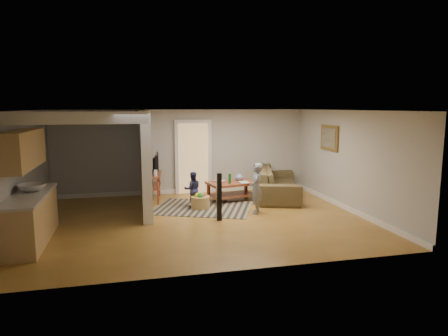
% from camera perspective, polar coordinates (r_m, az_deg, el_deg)
% --- Properties ---
extents(ground, '(7.50, 7.50, 0.00)m').
position_cam_1_polar(ground, '(9.31, -3.32, -7.36)').
color(ground, brown).
rests_on(ground, ground).
extents(room_shell, '(7.54, 6.02, 2.52)m').
position_cam_1_polar(room_shell, '(9.32, -10.33, 1.68)').
color(room_shell, '#ABA8A4').
rests_on(room_shell, ground).
extents(area_rug, '(2.92, 2.57, 0.01)m').
position_cam_1_polar(area_rug, '(10.33, -3.07, -5.70)').
color(area_rug, black).
rests_on(area_rug, ground).
extents(sofa, '(1.92, 3.04, 0.83)m').
position_cam_1_polar(sofa, '(11.76, 7.64, -4.01)').
color(sofa, '#4C3B26').
rests_on(sofa, ground).
extents(coffee_table, '(1.47, 1.04, 0.79)m').
position_cam_1_polar(coffee_table, '(11.07, 1.28, -2.58)').
color(coffee_table, maroon).
rests_on(coffee_table, ground).
extents(tv_console, '(0.58, 1.24, 1.03)m').
position_cam_1_polar(tv_console, '(11.18, -10.06, -1.14)').
color(tv_console, maroon).
rests_on(tv_console, ground).
extents(speaker_left, '(0.12, 0.12, 1.10)m').
position_cam_1_polar(speaker_left, '(9.11, -0.70, -4.15)').
color(speaker_left, black).
rests_on(speaker_left, ground).
extents(speaker_right, '(0.10, 0.10, 0.88)m').
position_cam_1_polar(speaker_right, '(11.24, -10.35, -2.39)').
color(speaker_right, black).
rests_on(speaker_right, ground).
extents(toy_basket, '(0.48, 0.48, 0.43)m').
position_cam_1_polar(toy_basket, '(10.25, -3.39, -4.83)').
color(toy_basket, '#A58547').
rests_on(toy_basket, ground).
extents(child, '(0.45, 0.53, 1.24)m').
position_cam_1_polar(child, '(9.88, 4.60, -6.42)').
color(child, gray).
rests_on(child, ground).
extents(toddler, '(0.45, 0.35, 0.92)m').
position_cam_1_polar(toddler, '(10.51, -4.48, -5.50)').
color(toddler, '#212346').
rests_on(toddler, ground).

